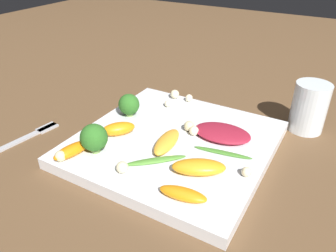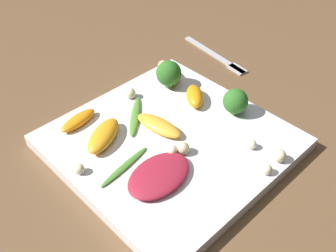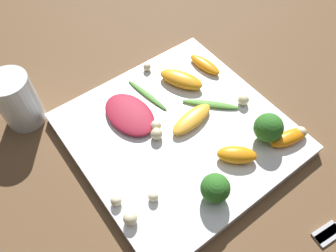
# 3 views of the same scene
# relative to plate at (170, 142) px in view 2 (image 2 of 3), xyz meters

# --- Properties ---
(ground_plane) EXTENTS (2.40, 2.40, 0.00)m
(ground_plane) POSITION_rel_plate_xyz_m (0.00, 0.00, -0.01)
(ground_plane) COLOR brown
(plate) EXTENTS (0.31, 0.31, 0.02)m
(plate) POSITION_rel_plate_xyz_m (0.00, 0.00, 0.00)
(plate) COLOR white
(plate) RESTS_ON ground_plane
(fork) EXTENTS (0.17, 0.04, 0.01)m
(fork) POSITION_rel_plate_xyz_m (0.11, -0.24, -0.01)
(fork) COLOR #B2B2B7
(fork) RESTS_ON ground_plane
(radicchio_leaf_0) EXTENTS (0.07, 0.10, 0.01)m
(radicchio_leaf_0) POSITION_rel_plate_xyz_m (-0.05, 0.07, 0.02)
(radicchio_leaf_0) COLOR maroon
(radicchio_leaf_0) RESTS_ON plate
(orange_segment_0) EXTENTS (0.06, 0.06, 0.02)m
(orange_segment_0) POSITION_rel_plate_xyz_m (0.03, -0.09, 0.02)
(orange_segment_0) COLOR orange
(orange_segment_0) RESTS_ON plate
(orange_segment_1) EXTENTS (0.03, 0.07, 0.01)m
(orange_segment_1) POSITION_rel_plate_xyz_m (0.12, 0.08, 0.02)
(orange_segment_1) COLOR orange
(orange_segment_1) RESTS_ON plate
(orange_segment_2) EXTENTS (0.06, 0.08, 0.02)m
(orange_segment_2) POSITION_rel_plate_xyz_m (0.06, 0.07, 0.02)
(orange_segment_2) COLOR orange
(orange_segment_2) RESTS_ON plate
(orange_segment_3) EXTENTS (0.08, 0.04, 0.02)m
(orange_segment_3) POSITION_rel_plate_xyz_m (0.02, -0.00, 0.02)
(orange_segment_3) COLOR #FCAD33
(orange_segment_3) RESTS_ON plate
(orange_segment_4) EXTENTS (0.07, 0.04, 0.02)m
(orange_segment_4) POSITION_rel_plate_xyz_m (0.12, -0.11, 0.02)
(orange_segment_4) COLOR orange
(orange_segment_4) RESTS_ON plate
(broccoli_floret_0) EXTENTS (0.04, 0.04, 0.04)m
(broccoli_floret_0) POSITION_rel_plate_xyz_m (-0.03, -0.11, 0.03)
(broccoli_floret_0) COLOR #84AD5B
(broccoli_floret_0) RESTS_ON plate
(broccoli_floret_1) EXTENTS (0.04, 0.04, 0.05)m
(broccoli_floret_1) POSITION_rel_plate_xyz_m (0.09, -0.09, 0.04)
(broccoli_floret_1) COLOR #7A9E51
(broccoli_floret_1) RESTS_ON plate
(arugula_sprig_0) EXTENTS (0.07, 0.08, 0.01)m
(arugula_sprig_0) POSITION_rel_plate_xyz_m (0.07, 0.01, 0.01)
(arugula_sprig_0) COLOR #518E33
(arugula_sprig_0) RESTS_ON plate
(arugula_sprig_1) EXTENTS (0.02, 0.09, 0.00)m
(arugula_sprig_1) POSITION_rel_plate_xyz_m (-0.00, 0.09, 0.01)
(arugula_sprig_1) COLOR #47842D
(arugula_sprig_1) RESTS_ON plate
(macadamia_nut_0) EXTENTS (0.02, 0.02, 0.02)m
(macadamia_nut_0) POSITION_rel_plate_xyz_m (0.14, -0.12, 0.02)
(macadamia_nut_0) COLOR beige
(macadamia_nut_0) RESTS_ON plate
(macadamia_nut_1) EXTENTS (0.02, 0.02, 0.02)m
(macadamia_nut_1) POSITION_rel_plate_xyz_m (-0.14, -0.07, 0.02)
(macadamia_nut_1) COLOR beige
(macadamia_nut_1) RESTS_ON plate
(macadamia_nut_2) EXTENTS (0.01, 0.01, 0.01)m
(macadamia_nut_2) POSITION_rel_plate_xyz_m (-0.10, -0.07, 0.02)
(macadamia_nut_2) COLOR beige
(macadamia_nut_2) RESTS_ON plate
(macadamia_nut_3) EXTENTS (0.02, 0.02, 0.02)m
(macadamia_nut_3) POSITION_rel_plate_xyz_m (-0.04, 0.01, 0.02)
(macadamia_nut_3) COLOR beige
(macadamia_nut_3) RESTS_ON plate
(macadamia_nut_4) EXTENTS (0.01, 0.01, 0.01)m
(macadamia_nut_4) POSITION_rel_plate_xyz_m (-0.14, -0.04, 0.02)
(macadamia_nut_4) COLOR beige
(macadamia_nut_4) RESTS_ON plate
(macadamia_nut_5) EXTENTS (0.01, 0.01, 0.01)m
(macadamia_nut_5) POSITION_rel_plate_xyz_m (0.03, 0.13, 0.02)
(macadamia_nut_5) COLOR beige
(macadamia_nut_5) RESTS_ON plate
(macadamia_nut_6) EXTENTS (0.02, 0.02, 0.02)m
(macadamia_nut_6) POSITION_rel_plate_xyz_m (-0.03, 0.02, 0.02)
(macadamia_nut_6) COLOR beige
(macadamia_nut_6) RESTS_ON plate
(macadamia_nut_7) EXTENTS (0.02, 0.02, 0.02)m
(macadamia_nut_7) POSITION_rel_plate_xyz_m (0.11, -0.02, 0.02)
(macadamia_nut_7) COLOR beige
(macadamia_nut_7) RESTS_ON plate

